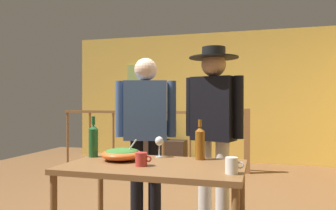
# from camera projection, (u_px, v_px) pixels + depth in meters

# --- Properties ---
(back_wall) EXTENTS (6.04, 0.10, 2.65)m
(back_wall) POSITION_uv_depth(u_px,v_px,m) (213.00, 97.00, 6.76)
(back_wall) COLOR gold
(back_wall) RESTS_ON ground_plane
(framed_picture) EXTENTS (0.44, 0.03, 0.38)m
(framed_picture) POSITION_uv_depth(u_px,v_px,m) (137.00, 73.00, 7.15)
(framed_picture) COLOR #90AC5F
(stair_railing) EXTENTS (3.58, 0.10, 1.11)m
(stair_railing) POSITION_uv_depth(u_px,v_px,m) (176.00, 131.00, 5.91)
(stair_railing) COLOR brown
(stair_railing) RESTS_ON ground_plane
(tv_console) EXTENTS (0.90, 0.40, 0.44)m
(tv_console) POSITION_uv_depth(u_px,v_px,m) (164.00, 151.00, 6.69)
(tv_console) COLOR #38281E
(tv_console) RESTS_ON ground_plane
(flat_screen_tv) EXTENTS (0.52, 0.12, 0.40)m
(flat_screen_tv) POSITION_uv_depth(u_px,v_px,m) (164.00, 128.00, 6.66)
(flat_screen_tv) COLOR black
(flat_screen_tv) RESTS_ON tv_console
(serving_table) EXTENTS (1.33, 0.78, 0.75)m
(serving_table) POSITION_uv_depth(u_px,v_px,m) (154.00, 174.00, 2.45)
(serving_table) COLOR brown
(serving_table) RESTS_ON ground_plane
(salad_bowl) EXTENTS (0.33, 0.33, 0.17)m
(salad_bowl) POSITION_uv_depth(u_px,v_px,m) (122.00, 154.00, 2.62)
(salad_bowl) COLOR #DB5B23
(salad_bowl) RESTS_ON serving_table
(wine_glass) EXTENTS (0.07, 0.07, 0.18)m
(wine_glass) POSITION_uv_depth(u_px,v_px,m) (159.00, 142.00, 2.76)
(wine_glass) COLOR silver
(wine_glass) RESTS_ON serving_table
(wine_bottle_green) EXTENTS (0.08, 0.08, 0.35)m
(wine_bottle_green) POSITION_uv_depth(u_px,v_px,m) (93.00, 140.00, 2.78)
(wine_bottle_green) COLOR #1E5628
(wine_bottle_green) RESTS_ON serving_table
(wine_bottle_amber) EXTENTS (0.08, 0.08, 0.33)m
(wine_bottle_amber) POSITION_uv_depth(u_px,v_px,m) (200.00, 143.00, 2.65)
(wine_bottle_amber) COLOR brown
(wine_bottle_amber) RESTS_ON serving_table
(mug_red) EXTENTS (0.12, 0.09, 0.10)m
(mug_red) POSITION_uv_depth(u_px,v_px,m) (141.00, 159.00, 2.38)
(mug_red) COLOR #B7332D
(mug_red) RESTS_ON serving_table
(mug_white) EXTENTS (0.12, 0.08, 0.11)m
(mug_white) POSITION_uv_depth(u_px,v_px,m) (232.00, 166.00, 2.12)
(mug_white) COLOR white
(mug_white) RESTS_ON serving_table
(person_standing_left) EXTENTS (0.59, 0.33, 1.66)m
(person_standing_left) POSITION_uv_depth(u_px,v_px,m) (146.00, 125.00, 3.28)
(person_standing_left) COLOR black
(person_standing_left) RESTS_ON ground_plane
(person_standing_right) EXTENTS (0.56, 0.47, 1.74)m
(person_standing_right) POSITION_uv_depth(u_px,v_px,m) (214.00, 120.00, 3.10)
(person_standing_right) COLOR beige
(person_standing_right) RESTS_ON ground_plane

